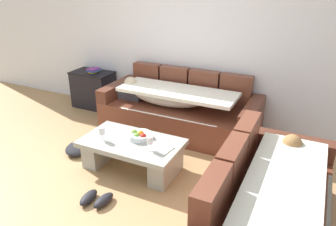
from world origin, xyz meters
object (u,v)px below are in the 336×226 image
at_px(couch_along_wall, 178,110).
at_px(side_cabinet, 94,89).
at_px(wine_glass_near_left, 102,131).
at_px(fruit_bowl, 140,136).
at_px(crumpled_garment, 78,148).
at_px(coffee_table, 132,151).
at_px(open_magazine, 159,148).
at_px(wine_glass_near_right, 150,141).
at_px(book_stack_on_cabinet, 94,70).
at_px(couch_near_window, 269,207).
at_px(pair_of_shoes, 96,199).

distance_m(couch_along_wall, side_cabinet, 1.75).
bearing_deg(wine_glass_near_left, couch_along_wall, 73.61).
bearing_deg(fruit_bowl, side_cabinet, 142.48).
bearing_deg(crumpled_garment, coffee_table, -0.97).
xyz_separation_m(side_cabinet, crumpled_garment, (0.80, -1.40, -0.26)).
distance_m(coffee_table, open_magazine, 0.41).
bearing_deg(open_magazine, crumpled_garment, -173.21).
distance_m(coffee_table, side_cabinet, 2.19).
bearing_deg(wine_glass_near_right, book_stack_on_cabinet, 141.92).
bearing_deg(couch_near_window, coffee_table, 75.44).
bearing_deg(side_cabinet, book_stack_on_cabinet, 5.63).
bearing_deg(couch_along_wall, fruit_bowl, -90.17).
bearing_deg(coffee_table, wine_glass_near_left, -158.11).
bearing_deg(book_stack_on_cabinet, crumpled_garment, -61.48).
xyz_separation_m(wine_glass_near_right, book_stack_on_cabinet, (-1.93, 1.51, 0.18)).
distance_m(open_magazine, crumpled_garment, 1.28).
xyz_separation_m(wine_glass_near_left, book_stack_on_cabinet, (-1.30, 1.55, 0.18)).
relative_size(coffee_table, wine_glass_near_right, 7.23).
xyz_separation_m(wine_glass_near_left, crumpled_garment, (-0.54, 0.15, -0.44)).
relative_size(fruit_bowl, crumpled_garment, 0.70).
xyz_separation_m(wine_glass_near_right, open_magazine, (0.08, 0.08, -0.11)).
xyz_separation_m(couch_along_wall, couch_near_window, (1.61, -1.63, 0.00)).
xyz_separation_m(wine_glass_near_right, side_cabinet, (-1.97, 1.51, -0.17)).
bearing_deg(coffee_table, couch_near_window, -14.56).
relative_size(couch_near_window, crumpled_garment, 5.00).
bearing_deg(side_cabinet, couch_along_wall, -7.45).
distance_m(couch_near_window, wine_glass_near_right, 1.43).
bearing_deg(book_stack_on_cabinet, fruit_bowl, -38.24).
bearing_deg(couch_along_wall, book_stack_on_cabinet, 172.25).
height_order(fruit_bowl, wine_glass_near_left, wine_glass_near_left).
height_order(open_magazine, pair_of_shoes, open_magazine).
distance_m(couch_along_wall, wine_glass_near_left, 1.39).
relative_size(pair_of_shoes, crumpled_garment, 0.79).
relative_size(wine_glass_near_right, pair_of_shoes, 0.53).
distance_m(couch_along_wall, couch_near_window, 2.29).
relative_size(couch_along_wall, pair_of_shoes, 7.33).
relative_size(couch_along_wall, book_stack_on_cabinet, 10.44).
xyz_separation_m(fruit_bowl, pair_of_shoes, (-0.06, -0.82, -0.38)).
height_order(side_cabinet, crumpled_garment, side_cabinet).
distance_m(fruit_bowl, wine_glass_near_left, 0.45).
relative_size(wine_glass_near_left, book_stack_on_cabinet, 0.75).
xyz_separation_m(book_stack_on_cabinet, crumpled_garment, (0.76, -1.41, -0.62)).
height_order(couch_near_window, fruit_bowl, couch_near_window).
relative_size(open_magazine, side_cabinet, 0.39).
height_order(fruit_bowl, open_magazine, fruit_bowl).
distance_m(wine_glass_near_right, book_stack_on_cabinet, 2.46).
xyz_separation_m(open_magazine, crumpled_garment, (-1.24, 0.03, -0.33)).
xyz_separation_m(coffee_table, crumpled_garment, (-0.86, 0.01, -0.18)).
distance_m(couch_along_wall, pair_of_shoes, 1.94).
relative_size(coffee_table, pair_of_shoes, 3.81).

